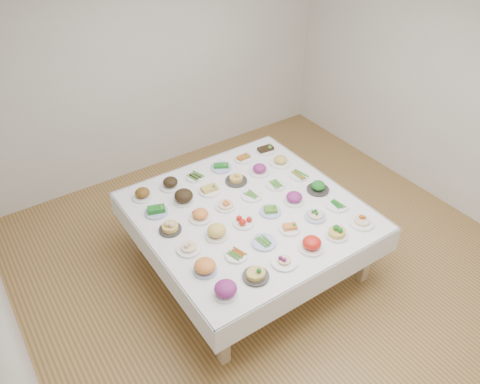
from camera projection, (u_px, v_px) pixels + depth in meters
room_envelope at (280, 114)px, 4.01m from camera, size 5.02×5.02×2.81m
display_table at (248, 215)px, 4.72m from camera, size 2.11×2.11×0.75m
dish_0 at (226, 290)px, 3.78m from camera, size 0.20×0.20×0.12m
dish_1 at (256, 272)px, 3.92m from camera, size 0.23×0.23×0.14m
dish_2 at (284, 259)px, 4.07m from camera, size 0.23×0.23×0.11m
dish_3 at (312, 242)px, 4.20m from camera, size 0.27×0.27×0.15m
dish_4 at (337, 231)px, 4.34m from camera, size 0.21×0.21×0.13m
dish_5 at (362, 219)px, 4.48m from camera, size 0.23×0.23×0.12m
dish_6 at (205, 266)px, 3.99m from camera, size 0.21×0.21×0.12m
dish_7 at (236, 255)px, 4.15m from camera, size 0.20×0.20×0.05m
dish_8 at (264, 242)px, 4.28m from camera, size 0.23×0.23×0.05m
dish_9 at (290, 227)px, 4.42m from camera, size 0.20×0.20×0.08m
dish_10 at (316, 214)px, 4.56m from camera, size 0.21×0.21×0.10m
dish_11 at (337, 205)px, 4.71m from camera, size 0.23×0.23×0.05m
dish_12 at (189, 246)px, 4.20m from camera, size 0.22×0.22×0.11m
dish_13 at (217, 231)px, 4.33m from camera, size 0.21×0.21×0.13m
dish_14 at (244, 221)px, 4.48m from camera, size 0.20×0.20×0.09m
dish_15 at (271, 210)px, 4.63m from camera, size 0.21×0.21×0.09m
dish_16 at (294, 197)px, 4.75m from camera, size 0.21×0.21×0.13m
dish_17 at (318, 186)px, 4.90m from camera, size 0.23×0.23×0.13m
dish_18 at (170, 226)px, 4.40m from camera, size 0.21×0.21×0.12m
dish_19 at (200, 214)px, 4.54m from camera, size 0.23×0.23×0.13m
dish_20 at (226, 203)px, 4.68m from camera, size 0.21×0.21×0.11m
dish_21 at (252, 195)px, 4.84m from camera, size 0.21×0.21×0.05m
dish_22 at (276, 185)px, 4.99m from camera, size 0.21×0.21×0.05m
dish_23 at (299, 175)px, 5.12m from camera, size 0.20×0.20×0.05m
dish_24 at (156, 209)px, 4.61m from camera, size 0.23×0.23×0.11m
dish_25 at (184, 197)px, 4.75m from camera, size 0.21×0.21×0.13m
dish_26 at (210, 188)px, 4.89m from camera, size 0.23×0.23×0.11m
dish_27 at (236, 178)px, 5.03m from camera, size 0.23×0.23×0.12m
dish_28 at (260, 169)px, 5.16m from camera, size 0.23×0.23×0.12m
dish_29 at (281, 160)px, 5.30m from camera, size 0.24×0.24×0.13m
dish_30 at (143, 194)px, 4.81m from camera, size 0.21×0.21×0.11m
dish_31 at (170, 183)px, 4.95m from camera, size 0.23×0.23×0.12m
dish_32 at (195, 177)px, 5.10m from camera, size 0.20×0.20×0.05m
dish_33 at (221, 166)px, 5.24m from camera, size 0.23×0.23×0.10m
dish_34 at (243, 157)px, 5.38m from camera, size 0.21×0.21×0.09m
dish_35 at (266, 149)px, 5.51m from camera, size 0.20×0.20×0.10m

